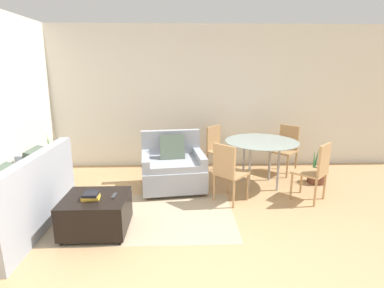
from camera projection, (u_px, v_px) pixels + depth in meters
The scene contains 16 objects.
ground_plane at pixel (210, 263), 3.06m from camera, with size 20.00×20.00×0.00m, color tan.
wall_back at pixel (196, 98), 5.90m from camera, with size 12.00×0.06×2.75m.
area_rug at pixel (138, 216), 4.03m from camera, with size 2.58×1.41×0.01m.
couch at pixel (17, 204), 3.67m from camera, with size 0.82×1.91×0.94m.
armchair at pixel (173, 168), 4.93m from camera, with size 1.10×1.00×0.91m.
ottoman at pixel (96, 213), 3.62m from camera, with size 0.76×0.68×0.45m.
book_stack at pixel (91, 196), 3.50m from camera, with size 0.22×0.20×0.08m.
tv_remote_primary at pixel (114, 195), 3.61m from camera, with size 0.05×0.15×0.01m.
tv_remote_secondary at pixel (96, 195), 3.61m from camera, with size 0.07×0.14×0.01m.
potted_plant at pixel (55, 174), 5.09m from camera, with size 0.43×0.43×0.94m.
dining_table at pixel (261, 146), 4.95m from camera, with size 1.20×1.20×0.78m.
dining_chair_near_left at pixel (228, 169), 4.34m from camera, with size 0.59×0.59×0.90m.
dining_chair_near_right at pixel (316, 168), 4.39m from camera, with size 0.59×0.59×0.90m.
dining_chair_far_left at pixel (218, 147), 5.60m from camera, with size 0.59×0.59×0.90m.
dining_chair_far_right at pixel (286, 146), 5.64m from camera, with size 0.59×0.59×0.90m.
potted_plant_small at pixel (317, 174), 5.20m from camera, with size 0.30×0.30×0.63m.
Camera 1 is at (-0.27, -2.66, 1.94)m, focal length 28.00 mm.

